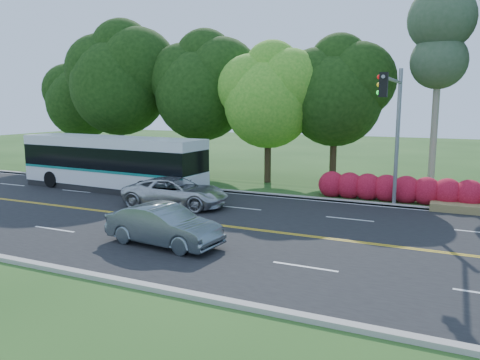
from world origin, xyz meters
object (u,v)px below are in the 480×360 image
at_px(suv, 176,192).
at_px(sedan, 164,225).
at_px(traffic_signal, 394,117).
at_px(transit_bus, 112,164).

bearing_deg(suv, sedan, -158.95).
distance_m(traffic_signal, sedan, 11.92).
height_order(traffic_signal, transit_bus, traffic_signal).
bearing_deg(sedan, suv, 34.21).
bearing_deg(traffic_signal, sedan, -128.57).
xyz_separation_m(traffic_signal, suv, (-10.19, -2.97, -3.90)).
distance_m(traffic_signal, transit_bus, 16.63).
distance_m(transit_bus, sedan, 12.48).
bearing_deg(transit_bus, suv, -18.04).
xyz_separation_m(traffic_signal, transit_bus, (-16.34, -0.55, -3.04)).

